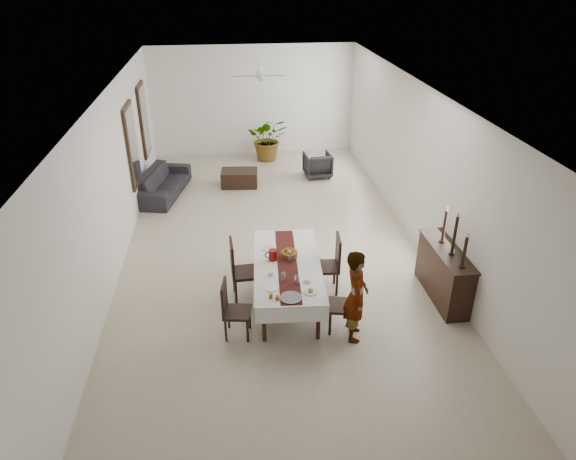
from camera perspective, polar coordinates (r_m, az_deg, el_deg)
The scene contains 87 objects.
floor at distance 10.67m, azimuth -1.65°, elevation -1.95°, with size 6.00×12.00×0.00m, color beige.
ceiling at distance 9.50m, azimuth -1.91°, elevation 15.05°, with size 6.00×12.00×0.02m, color white.
wall_back at distance 15.69m, azimuth -3.90°, elevation 14.13°, with size 6.00×0.02×3.20m, color white.
wall_front at distance 4.97m, azimuth 5.18°, elevation -20.32°, with size 6.00×0.02×3.20m, color white.
wall_left at distance 10.18m, azimuth -18.90°, elevation 4.97°, with size 0.02×12.00×3.20m, color white.
wall_right at distance 10.65m, azimuth 14.63°, elevation 6.59°, with size 0.02×12.00×3.20m, color white.
dining_table_top at distance 8.74m, azimuth -0.08°, elevation -3.96°, with size 0.96×2.30×0.05m, color black.
table_leg_fl at distance 8.04m, azimuth -2.68°, elevation -10.32°, with size 0.07×0.07×0.67m, color black.
table_leg_fr at distance 8.08m, azimuth 3.39°, elevation -10.10°, with size 0.07×0.07×0.67m, color black.
table_leg_bl at distance 9.85m, azimuth -2.89°, elevation -2.47°, with size 0.07×0.07×0.67m, color black.
table_leg_br at distance 9.88m, azimuth 2.00°, elevation -2.33°, with size 0.07×0.07×0.67m, color black.
tablecloth_top at distance 8.72m, azimuth -0.08°, elevation -3.80°, with size 1.13×2.47×0.01m, color white.
tablecloth_drape_left at distance 8.79m, azimuth -3.74°, elevation -4.67°, with size 0.01×2.47×0.29m, color white.
tablecloth_drape_right at distance 8.84m, azimuth 3.55°, elevation -4.45°, with size 0.01×2.47×0.29m, color silver.
tablecloth_drape_near at distance 7.79m, azimuth 0.43°, elevation -9.41°, with size 1.13×0.01×0.29m, color white.
tablecloth_drape_far at distance 9.86m, azimuth -0.49°, elevation -0.75°, with size 1.13×0.01×0.29m, color silver.
table_runner at distance 8.72m, azimuth -0.08°, elevation -3.76°, with size 0.33×2.39×0.00m, color #541C18.
red_pitcher at distance 8.79m, azimuth -1.70°, elevation -2.79°, with size 0.14×0.14×0.19m, color maroon.
pitcher_handle at distance 8.78m, azimuth -2.23°, elevation -2.81°, with size 0.11×0.11×0.02m, color #9B0C0B.
wine_glass_near at distance 8.16m, azimuth 0.97°, elevation -5.54°, with size 0.07×0.07×0.16m, color silver.
wine_glass_mid at distance 8.23m, azimuth -0.55°, elevation -5.22°, with size 0.07×0.07×0.16m, color white.
wine_glass_far at distance 8.72m, azimuth 0.21°, elevation -3.14°, with size 0.07×0.07×0.16m, color white.
teacup_right at distance 8.24m, azimuth 2.14°, elevation -5.62°, with size 0.09×0.09×0.06m, color white.
saucer_right at distance 8.25m, azimuth 2.14°, elevation -5.75°, with size 0.14×0.14×0.01m, color silver.
teacup_left at distance 8.41m, azimuth -1.91°, elevation -4.85°, with size 0.09×0.09×0.06m, color silver.
saucer_left at distance 8.43m, azimuth -1.91°, elevation -4.98°, with size 0.14×0.14×0.01m, color white.
plate_near_right at distance 8.02m, azimuth 2.53°, elevation -6.87°, with size 0.23×0.23×0.01m, color silver.
bread_near_right at distance 8.00m, azimuth 2.54°, elevation -6.71°, with size 0.09×0.09×0.09m, color tan.
plate_near_left at distance 8.11m, azimuth -1.84°, elevation -6.44°, with size 0.23×0.23×0.01m, color white.
plate_far_left at distance 9.16m, azimuth -2.18°, elevation -2.06°, with size 0.23×0.23×0.01m, color silver.
serving_tray at distance 7.88m, azimuth 0.33°, elevation -7.53°, with size 0.34×0.34×0.02m, color #3C3B40.
jam_jar_a at distance 7.83m, azimuth -1.21°, elevation -7.54°, with size 0.06×0.06×0.07m, color #9A4016.
jam_jar_b at distance 7.88m, azimuth -1.92°, elevation -7.32°, with size 0.06×0.06×0.07m, color #8F5514.
fruit_basket at distance 8.90m, azimuth 0.14°, elevation -2.69°, with size 0.29×0.29×0.10m, color brown.
fruit_red at distance 8.88m, azimuth 0.31°, elevation -2.23°, with size 0.09×0.09×0.09m, color #A61E10.
fruit_green at distance 8.89m, azimuth -0.12°, elevation -2.21°, with size 0.08×0.08×0.08m, color olive.
fruit_yellow at distance 8.83m, azimuth 0.16°, elevation -2.45°, with size 0.08×0.08×0.08m, color yellow.
chair_right_near_seat at distance 8.24m, azimuth 6.01°, elevation -8.38°, with size 0.43×0.43×0.05m, color black.
chair_right_near_leg_fl at distance 8.25m, azimuth 7.17°, elevation -10.48°, with size 0.04×0.04×0.42m, color black.
chair_right_near_leg_fr at distance 8.53m, azimuth 7.13°, elevation -9.02°, with size 0.04×0.04×0.42m, color black.
chair_right_near_leg_bl at distance 8.24m, azimuth 4.69°, elevation -10.38°, with size 0.04×0.04×0.42m, color black.
chair_right_near_leg_br at distance 8.52m, azimuth 4.75°, elevation -8.92°, with size 0.04×0.04×0.42m, color black.
chair_right_near_back at distance 8.08m, azimuth 7.51°, elevation -6.76°, with size 0.43×0.04×0.55m, color black.
chair_right_far_seat at distance 9.12m, azimuth 4.21°, elevation -4.12°, with size 0.46×0.46×0.05m, color black.
chair_right_far_leg_fl at distance 9.13m, azimuth 5.45°, elevation -6.07°, with size 0.05×0.05×0.45m, color black.
chair_right_far_leg_fr at distance 9.44m, azimuth 5.18°, elevation -4.80°, with size 0.05×0.05×0.45m, color black.
chair_right_far_leg_bl at distance 9.09m, azimuth 3.09°, elevation -6.13°, with size 0.05×0.05×0.45m, color black.
chair_right_far_leg_br at distance 9.40m, azimuth 2.90°, elevation -4.86°, with size 0.05×0.05×0.45m, color black.
chair_right_far_back at distance 8.99m, azimuth 5.60°, elevation -2.40°, with size 0.46×0.04×0.58m, color black.
chair_left_near_seat at distance 8.13m, azimuth -5.66°, elevation -9.10°, with size 0.41×0.41×0.05m, color black.
chair_left_near_leg_fl at distance 8.42m, azimuth -6.61°, elevation -9.61°, with size 0.04×0.04×0.41m, color black.
chair_left_near_leg_fr at distance 8.16m, azimuth -6.93°, elevation -11.05°, with size 0.04×0.04×0.41m, color black.
chair_left_near_leg_bl at distance 8.38m, azimuth -4.29°, elevation -9.69°, with size 0.04×0.04×0.41m, color black.
chair_left_near_leg_br at distance 8.12m, azimuth -4.52°, elevation -11.14°, with size 0.04×0.04×0.41m, color black.
chair_left_near_back at distance 7.99m, azimuth -7.10°, elevation -7.43°, with size 0.41×0.04×0.53m, color black.
chair_left_far_seat at distance 8.94m, azimuth -4.75°, elevation -4.75°, with size 0.48×0.48×0.05m, color black.
chair_left_far_leg_fl at distance 9.24m, azimuth -6.01°, elevation -5.58°, with size 0.05×0.05×0.47m, color black.
chair_left_far_leg_fr at distance 8.91m, azimuth -5.81°, elevation -6.95°, with size 0.05×0.05×0.47m, color black.
chair_left_far_leg_bl at distance 9.26m, azimuth -3.60°, elevation -5.37°, with size 0.05×0.05×0.47m, color black.
chair_left_far_leg_br at distance 8.94m, azimuth -3.30°, elevation -6.72°, with size 0.05×0.05×0.47m, color black.
chair_left_far_back at distance 8.76m, azimuth -6.24°, elevation -3.08°, with size 0.48×0.04×0.61m, color black.
woman at distance 7.93m, azimuth 7.57°, elevation -7.25°, with size 0.56×0.37×1.54m, color gray.
sideboard_body at distance 9.34m, azimuth 16.91°, elevation -4.70°, with size 0.41×1.54×0.93m, color black.
sideboard_top at distance 9.10m, azimuth 17.32°, elevation -2.16°, with size 0.45×1.60×0.03m, color black.
candlestick_near_base at distance 8.65m, azimuth 18.76°, elevation -3.83°, with size 0.10×0.10×0.03m, color black.
candlestick_near_shaft at distance 8.52m, azimuth 19.03°, elevation -2.26°, with size 0.05×0.05×0.51m, color black.
candlestick_near_candle at distance 8.38m, azimuth 19.34°, elevation -0.50°, with size 0.04×0.04×0.08m, color silver.
candlestick_mid_base at distance 8.97m, azimuth 17.71°, elevation -2.47°, with size 0.10×0.10×0.03m, color black.
candlestick_mid_shaft at distance 8.80m, azimuth 18.04°, elevation -0.51°, with size 0.05×0.05×0.67m, color black.
candlestick_mid_candle at distance 8.64m, azimuth 18.40°, elevation 1.68°, with size 0.04×0.04×0.08m, color beige.
candlestick_far_base at distance 9.29m, azimuth 16.74°, elevation -1.21°, with size 0.10×0.10×0.03m, color black.
candlestick_far_shaft at distance 9.15m, azimuth 16.99°, elevation 0.42°, with size 0.05×0.05×0.57m, color black.
candlestick_far_candle at distance 9.02m, azimuth 17.28°, elevation 2.25°, with size 0.04×0.04×0.08m, color white.
sofa at distance 13.35m, azimuth -13.71°, elevation 5.11°, with size 2.18×0.85×0.64m, color #272529.
armchair at distance 14.17m, azimuth 3.30°, elevation 7.25°, with size 0.70×0.72×0.66m, color #2B282D.
coffee_table at distance 13.63m, azimuth -5.42°, elevation 5.77°, with size 0.93×0.62×0.42m, color black.
potted_plant at distance 15.33m, azimuth -2.22°, elevation 10.12°, with size 1.16×1.00×1.28m, color #2C6227.
mirror_frame_near at distance 12.20m, azimuth -16.94°, elevation 8.97°, with size 0.06×1.05×1.85m, color black.
mirror_glass_near at distance 12.19m, azimuth -16.78°, elevation 8.99°, with size 0.01×0.90×1.70m, color white.
mirror_frame_far at distance 14.19m, azimuth -15.73°, elevation 11.69°, with size 0.06×1.05×1.85m, color black.
mirror_glass_far at distance 14.18m, azimuth -15.59°, elevation 11.71°, with size 0.01×0.90×1.70m, color silver.
fan_rod at distance 12.45m, azimuth -3.24°, elevation 17.61°, with size 0.04×0.04×0.20m, color white.
fan_hub at distance 12.49m, azimuth -3.21°, elevation 16.71°, with size 0.16×0.16×0.08m, color white.
fan_blade_n at distance 12.83m, azimuth -3.33°, elevation 17.01°, with size 0.10×0.55×0.01m, color white.
fan_blade_s at distance 12.14m, azimuth -3.09°, elevation 16.40°, with size 0.10×0.55×0.01m, color beige.
fan_blade_e at distance 12.51m, azimuth -1.54°, elevation 16.77°, with size 0.55×0.10×0.01m, color silver.
fan_blade_w at distance 12.47m, azimuth -4.89°, elevation 16.64°, with size 0.55×0.10×0.01m, color silver.
Camera 1 is at (-0.82, -9.23, 5.29)m, focal length 32.00 mm.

